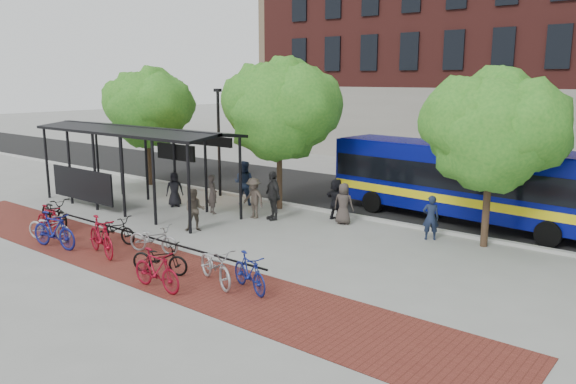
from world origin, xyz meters
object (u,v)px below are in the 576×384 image
Objects in this scene: bike_10 at (216,265)px; pedestrian_2 at (244,183)px; bike_8 at (160,258)px; bike_3 at (54,230)px; bus at (467,179)px; bike_2 at (50,227)px; tree_c at (495,127)px; pedestrian_3 at (254,198)px; bike_4 at (115,229)px; pedestrian_5 at (336,199)px; tree_a at (148,105)px; bike_5 at (101,236)px; pedestrian_4 at (273,195)px; bike_9 at (156,270)px; bike_11 at (249,272)px; bike_6 at (154,239)px; tree_b at (282,106)px; bike_1 at (50,220)px; bike_0 at (54,212)px; pedestrian_8 at (195,210)px; pedestrian_6 at (344,204)px; pedestrian_7 at (431,218)px; lamp_post_left at (219,139)px; bus_shelter at (132,140)px; pedestrian_1 at (212,194)px.

bike_10 is 1.04× the size of pedestrian_2.
bike_3 is at bearing 76.13° from bike_8.
bike_2 is at bearing -126.26° from bus.
tree_c is 3.56× the size of pedestrian_3.
bike_4 is 8.55m from pedestrian_5.
tree_a reaches higher than bike_8.
bike_5 is 6.74m from pedestrian_3.
bike_10 is at bearing -37.26° from pedestrian_4.
bike_9 is 1.07× the size of bike_11.
tree_a reaches higher than pedestrian_3.
bike_5 is 1.21× the size of bike_11.
pedestrian_5 is (2.79, 1.85, 0.01)m from pedestrian_3.
bike_6 is 0.90× the size of bike_10.
tree_c is at bearing -0.00° from tree_b.
bike_11 is (9.59, 0.38, 0.00)m from bike_1.
bike_11 is at bearing -86.09° from bike_0.
bike_4 is 1.14× the size of pedestrian_8.
bike_9 is 9.02m from pedestrian_6.
pedestrian_7 is at bearing -85.06° from bus.
bus_shelter is at bearing -105.53° from lamp_post_left.
bike_2 is 0.97× the size of pedestrian_2.
bike_6 is 3.36m from bike_9.
bike_9 is at bearing -87.27° from bike_5.
tree_a is 18.00m from tree_c.
bike_2 is (5.82, -8.93, -3.73)m from tree_a.
bike_5 is 1.14× the size of bike_6.
bike_6 is at bearing -37.58° from tree_a.
bike_1 is at bearing 45.57° from bike_2.
pedestrian_1 is at bearing -138.63° from pedestrian_4.
bus reaches higher than bike_11.
bike_9 is 9.38m from pedestrian_5.
pedestrian_1 is at bearing 45.28° from pedestrian_5.
bus is 10.99m from bike_11.
bus_shelter is 5.52× the size of bike_2.
tree_c reaches higher than bike_0.
bus reaches higher than bike_9.
pedestrian_3 is (0.17, -2.02, -3.63)m from tree_b.
bike_2 is 13.36m from pedestrian_7.
lamp_post_left reaches higher than pedestrian_6.
pedestrian_3 is at bearing 52.26° from pedestrian_5.
bike_11 is 7.76m from pedestrian_6.
bus reaches higher than bike_5.
pedestrian_4 is at bearing -38.87° from bike_0.
bike_0 is at bearing 80.77° from pedestrian_1.
pedestrian_6 is (3.86, 8.22, 0.18)m from bike_5.
pedestrian_7 is (6.35, 7.09, 0.31)m from bike_6.
bike_8 is (2.53, -8.67, -3.99)m from tree_b.
tree_a reaches higher than pedestrian_6.
pedestrian_5 is at bearing -36.04° from pedestrian_7.
bike_5 is (-7.46, -11.50, -1.11)m from bus.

